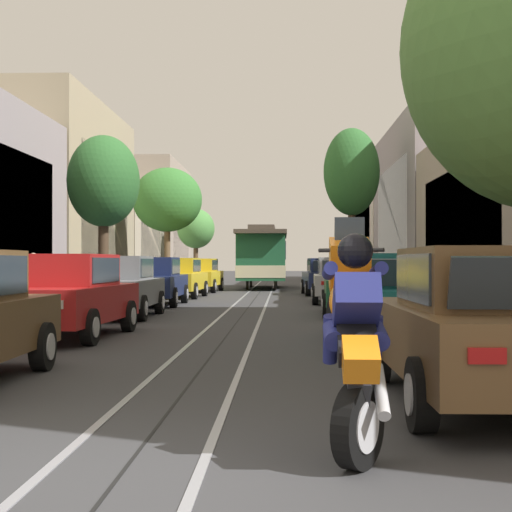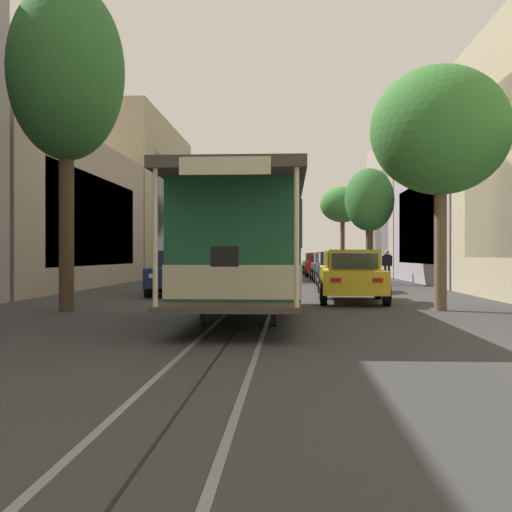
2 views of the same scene
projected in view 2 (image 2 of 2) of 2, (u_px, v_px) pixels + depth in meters
ground_plane at (263, 293)px, 23.07m from camera, size 169.66×169.66×0.00m
trolley_track_rails at (256, 303)px, 18.29m from camera, size 1.14×75.86×0.01m
parked_car_brown_near_left at (315, 263)px, 46.21m from camera, size 2.06×4.39×1.58m
parked_car_red_second_left at (320, 265)px, 40.51m from camera, size 2.14×4.42×1.58m
parked_car_grey_mid_left at (328, 266)px, 35.24m from camera, size 2.01×4.36×1.58m
parked_car_navy_fourth_left at (335, 268)px, 29.78m from camera, size 2.00×4.36×1.58m
parked_car_yellow_fifth_left at (343, 271)px, 24.45m from camera, size 2.13×4.42×1.58m
parked_car_yellow_sixth_left at (353, 276)px, 18.61m from camera, size 2.14×4.42×1.58m
parked_car_brown_near_right at (236, 263)px, 47.43m from camera, size 2.02×4.37×1.58m
parked_car_teal_second_right at (230, 264)px, 41.28m from camera, size 2.09×4.40×1.58m
parked_car_green_mid_right at (217, 266)px, 34.64m from camera, size 2.13×4.41×1.58m
parked_car_silver_fourth_right at (202, 269)px, 28.55m from camera, size 2.09×4.40×1.58m
parked_car_navy_fifth_right at (180, 272)px, 22.12m from camera, size 2.11×4.41×1.58m
street_tree_kerb_left_near at (343, 205)px, 46.05m from camera, size 3.37×2.77×6.57m
street_tree_kerb_left_second at (369, 201)px, 29.72m from camera, size 2.38×2.53×5.62m
street_tree_kerb_left_mid at (441, 131)px, 15.72m from camera, size 3.58×2.93×6.28m
street_tree_kerb_right_near at (212, 216)px, 45.01m from camera, size 4.00×4.19×6.54m
street_tree_kerb_right_second at (66, 73)px, 15.58m from camera, size 2.91×2.99×8.37m
cable_car_trolley at (247, 245)px, 14.39m from camera, size 2.57×9.14×3.28m
motorcycle_with_rider at (257, 261)px, 49.37m from camera, size 0.50×1.86×1.80m
pedestrian_on_left_pavement at (387, 264)px, 32.70m from camera, size 0.55×0.22×1.69m
fire_hydrant at (218, 268)px, 47.51m from camera, size 0.40×0.22×0.84m
street_sign_post at (214, 250)px, 44.32m from camera, size 0.36×0.08×2.93m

